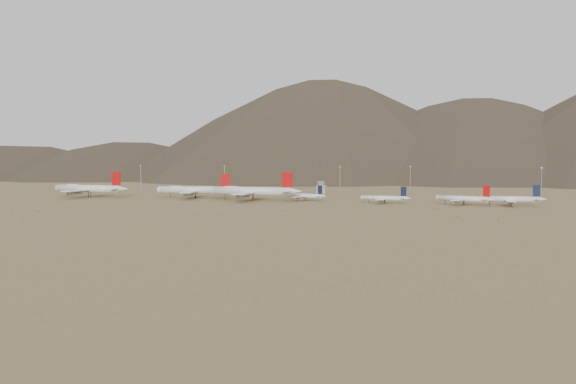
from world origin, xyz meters
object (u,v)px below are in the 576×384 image
(widebody_west, at_px, (89,188))
(narrowbody_a, at_px, (305,196))
(widebody_centre, at_px, (194,190))
(widebody_east, at_px, (252,191))
(control_tower, at_px, (322,188))
(narrowbody_b, at_px, (385,198))

(widebody_west, relative_size, narrowbody_a, 2.01)
(widebody_centre, relative_size, widebody_east, 0.89)
(control_tower, bearing_deg, widebody_east, -108.79)
(widebody_west, xyz_separation_m, narrowbody_b, (249.18, 6.96, -3.36))
(narrowbody_a, bearing_deg, widebody_east, -145.31)
(widebody_centre, bearing_deg, control_tower, 29.74)
(widebody_west, bearing_deg, widebody_east, 4.04)
(widebody_centre, relative_size, control_tower, 5.60)
(control_tower, bearing_deg, widebody_centre, -137.06)
(widebody_east, xyz_separation_m, narrowbody_a, (40.08, 12.00, -3.72))
(widebody_west, height_order, widebody_centre, widebody_west)
(widebody_centre, height_order, narrowbody_b, widebody_centre)
(control_tower, bearing_deg, narrowbody_b, -51.75)
(widebody_west, height_order, narrowbody_b, widebody_west)
(widebody_east, distance_m, narrowbody_a, 42.00)
(widebody_west, distance_m, narrowbody_b, 249.30)
(widebody_east, height_order, control_tower, widebody_east)
(widebody_east, distance_m, control_tower, 99.50)
(widebody_west, height_order, widebody_east, widebody_east)
(narrowbody_a, relative_size, control_tower, 3.04)
(narrowbody_a, relative_size, narrowbody_b, 0.95)
(narrowbody_a, distance_m, narrowbody_b, 64.01)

